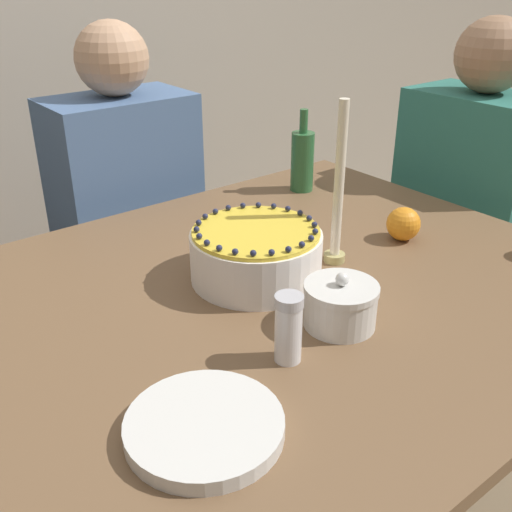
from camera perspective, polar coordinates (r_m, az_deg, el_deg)
name	(u,v)px	position (r m, az deg, el deg)	size (l,w,h in m)	color
dining_table	(245,341)	(1.21, -1.02, -8.11)	(1.48, 1.08, 0.74)	brown
cake	(256,254)	(1.20, 0.00, 0.17)	(0.27, 0.27, 0.12)	white
sugar_bowl	(340,305)	(1.07, 8.04, -4.61)	(0.13, 0.13, 0.10)	silver
sugar_shaker	(288,328)	(0.96, 3.10, -6.86)	(0.05, 0.05, 0.12)	white
plate_stack	(204,426)	(0.86, -4.94, -15.87)	(0.22, 0.22, 0.02)	silver
candle	(338,198)	(1.25, 7.83, 5.54)	(0.05, 0.05, 0.35)	tan
bottle	(302,160)	(1.68, 4.44, 9.11)	(0.06, 0.06, 0.23)	#2D6638
orange_fruit_1	(403,224)	(1.42, 13.86, 2.99)	(0.08, 0.08, 0.08)	orange
person_man_blue_shirt	(132,252)	(1.88, -11.75, 0.39)	(0.40, 0.34, 1.18)	#473D33
person_woman_floral	(460,247)	(1.97, 18.86, 0.83)	(0.34, 0.40, 1.19)	#2D2D38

